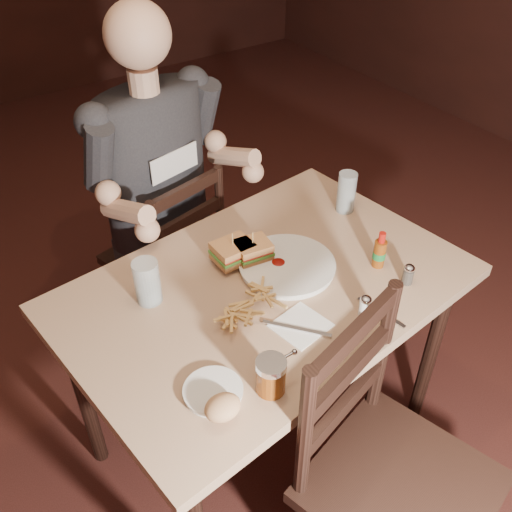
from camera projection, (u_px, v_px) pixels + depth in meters
room_shell at (171, 75)px, 1.38m from camera, size 7.00×7.00×7.00m
main_table at (265, 304)px, 1.78m from camera, size 1.29×0.94×0.77m
chair_far at (164, 257)px, 2.37m from camera, size 0.49×0.51×0.86m
chair_near at (401, 487)px, 1.52m from camera, size 0.56×0.59×0.97m
diner at (159, 150)px, 2.02m from camera, size 0.67×0.57×1.00m
dinner_plate at (287, 266)px, 1.79m from camera, size 0.33×0.33×0.02m
sandwich_left at (233, 246)px, 1.77m from camera, size 0.12×0.10×0.10m
sandwich_right at (253, 246)px, 1.78m from camera, size 0.12×0.10×0.10m
fries_pile at (249, 304)px, 1.61m from camera, size 0.25×0.19×0.04m
ketchup_dollop at (278, 262)px, 1.78m from camera, size 0.05×0.05×0.01m
glass_left at (147, 282)px, 1.64m from camera, size 0.08×0.08×0.14m
glass_right at (346, 192)px, 2.00m from camera, size 0.07×0.07×0.15m
hot_sauce at (380, 249)px, 1.76m from camera, size 0.04×0.04×0.13m
salt_shaker at (365, 306)px, 1.61m from camera, size 0.04×0.04×0.06m
pepper_shaker at (408, 275)px, 1.72m from camera, size 0.04×0.04×0.06m
syrup_dispenser at (271, 376)px, 1.39m from camera, size 0.09×0.09×0.10m
napkin at (301, 325)px, 1.60m from camera, size 0.16×0.15×0.00m
knife at (297, 329)px, 1.58m from camera, size 0.13×0.16×0.00m
fork at (381, 312)px, 1.63m from camera, size 0.04×0.16×0.01m
side_plate at (213, 392)px, 1.41m from camera, size 0.16×0.16×0.01m
bread_roll at (223, 407)px, 1.34m from camera, size 0.10×0.08×0.05m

